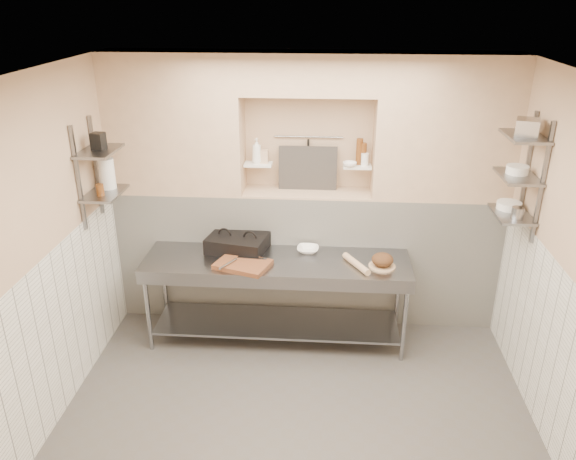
# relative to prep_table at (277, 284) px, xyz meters

# --- Properties ---
(floor) EXTENTS (4.00, 3.90, 0.10)m
(floor) POSITION_rel_prep_table_xyz_m (0.27, -1.18, -0.69)
(floor) COLOR #4D4944
(floor) RESTS_ON ground
(ceiling) EXTENTS (4.00, 3.90, 0.10)m
(ceiling) POSITION_rel_prep_table_xyz_m (0.27, -1.18, 2.21)
(ceiling) COLOR silver
(ceiling) RESTS_ON ground
(wall_left) EXTENTS (0.10, 3.90, 2.80)m
(wall_left) POSITION_rel_prep_table_xyz_m (-1.78, -1.18, 0.76)
(wall_left) COLOR tan
(wall_left) RESTS_ON ground
(wall_back) EXTENTS (4.00, 0.10, 2.80)m
(wall_back) POSITION_rel_prep_table_xyz_m (0.27, 0.82, 0.76)
(wall_back) COLOR tan
(wall_back) RESTS_ON ground
(backwall_lower) EXTENTS (4.00, 0.40, 1.40)m
(backwall_lower) POSITION_rel_prep_table_xyz_m (0.27, 0.57, 0.06)
(backwall_lower) COLOR white
(backwall_lower) RESTS_ON floor
(alcove_sill) EXTENTS (1.30, 0.40, 0.02)m
(alcove_sill) POSITION_rel_prep_table_xyz_m (0.27, 0.57, 0.77)
(alcove_sill) COLOR tan
(alcove_sill) RESTS_ON backwall_lower
(backwall_pillar_left) EXTENTS (1.35, 0.40, 1.40)m
(backwall_pillar_left) POSITION_rel_prep_table_xyz_m (-1.06, 0.57, 1.46)
(backwall_pillar_left) COLOR tan
(backwall_pillar_left) RESTS_ON backwall_lower
(backwall_pillar_right) EXTENTS (1.35, 0.40, 1.40)m
(backwall_pillar_right) POSITION_rel_prep_table_xyz_m (1.59, 0.57, 1.46)
(backwall_pillar_right) COLOR tan
(backwall_pillar_right) RESTS_ON backwall_lower
(backwall_header) EXTENTS (1.30, 0.40, 0.40)m
(backwall_header) POSITION_rel_prep_table_xyz_m (0.27, 0.57, 1.96)
(backwall_header) COLOR tan
(backwall_header) RESTS_ON backwall_lower
(wainscot_left) EXTENTS (0.02, 3.90, 1.40)m
(wainscot_left) POSITION_rel_prep_table_xyz_m (-1.72, -1.18, 0.06)
(wainscot_left) COLOR white
(wainscot_left) RESTS_ON floor
(wainscot_right) EXTENTS (0.02, 3.90, 1.40)m
(wainscot_right) POSITION_rel_prep_table_xyz_m (2.26, -1.18, 0.06)
(wainscot_right) COLOR white
(wainscot_right) RESTS_ON floor
(alcove_shelf_left) EXTENTS (0.28, 0.16, 0.02)m
(alcove_shelf_left) POSITION_rel_prep_table_xyz_m (-0.23, 0.57, 1.06)
(alcove_shelf_left) COLOR white
(alcove_shelf_left) RESTS_ON backwall_lower
(alcove_shelf_right) EXTENTS (0.28, 0.16, 0.02)m
(alcove_shelf_right) POSITION_rel_prep_table_xyz_m (0.77, 0.57, 1.06)
(alcove_shelf_right) COLOR white
(alcove_shelf_right) RESTS_ON backwall_lower
(utensil_rail) EXTENTS (0.70, 0.02, 0.02)m
(utensil_rail) POSITION_rel_prep_table_xyz_m (0.27, 0.74, 1.31)
(utensil_rail) COLOR gray
(utensil_rail) RESTS_ON wall_back
(hanging_steel) EXTENTS (0.02, 0.02, 0.30)m
(hanging_steel) POSITION_rel_prep_table_xyz_m (0.27, 0.72, 1.14)
(hanging_steel) COLOR black
(hanging_steel) RESTS_ON utensil_rail
(splash_panel) EXTENTS (0.60, 0.08, 0.45)m
(splash_panel) POSITION_rel_prep_table_xyz_m (0.27, 0.67, 1.00)
(splash_panel) COLOR #383330
(splash_panel) RESTS_ON alcove_sill
(shelf_rail_left_a) EXTENTS (0.03, 0.03, 0.95)m
(shelf_rail_left_a) POSITION_rel_prep_table_xyz_m (-1.71, 0.07, 1.16)
(shelf_rail_left_a) COLOR slate
(shelf_rail_left_a) RESTS_ON wall_left
(shelf_rail_left_b) EXTENTS (0.03, 0.03, 0.95)m
(shelf_rail_left_b) POSITION_rel_prep_table_xyz_m (-1.71, -0.33, 1.16)
(shelf_rail_left_b) COLOR slate
(shelf_rail_left_b) RESTS_ON wall_left
(wall_shelf_left_lower) EXTENTS (0.30, 0.50, 0.02)m
(wall_shelf_left_lower) POSITION_rel_prep_table_xyz_m (-1.57, -0.13, 0.96)
(wall_shelf_left_lower) COLOR slate
(wall_shelf_left_lower) RESTS_ON wall_left
(wall_shelf_left_upper) EXTENTS (0.30, 0.50, 0.03)m
(wall_shelf_left_upper) POSITION_rel_prep_table_xyz_m (-1.57, -0.13, 1.36)
(wall_shelf_left_upper) COLOR slate
(wall_shelf_left_upper) RESTS_ON wall_left
(shelf_rail_right_a) EXTENTS (0.03, 0.03, 1.05)m
(shelf_rail_right_a) POSITION_rel_prep_table_xyz_m (2.24, 0.07, 1.21)
(shelf_rail_right_a) COLOR slate
(shelf_rail_right_a) RESTS_ON wall_right
(shelf_rail_right_b) EXTENTS (0.03, 0.03, 1.05)m
(shelf_rail_right_b) POSITION_rel_prep_table_xyz_m (2.24, -0.33, 1.21)
(shelf_rail_right_b) COLOR slate
(shelf_rail_right_b) RESTS_ON wall_right
(wall_shelf_right_lower) EXTENTS (0.30, 0.50, 0.02)m
(wall_shelf_right_lower) POSITION_rel_prep_table_xyz_m (2.11, -0.13, 0.86)
(wall_shelf_right_lower) COLOR slate
(wall_shelf_right_lower) RESTS_ON wall_right
(wall_shelf_right_mid) EXTENTS (0.30, 0.50, 0.02)m
(wall_shelf_right_mid) POSITION_rel_prep_table_xyz_m (2.11, -0.13, 1.21)
(wall_shelf_right_mid) COLOR slate
(wall_shelf_right_mid) RESTS_ON wall_right
(wall_shelf_right_upper) EXTENTS (0.30, 0.50, 0.03)m
(wall_shelf_right_upper) POSITION_rel_prep_table_xyz_m (2.11, -0.13, 1.56)
(wall_shelf_right_upper) COLOR slate
(wall_shelf_right_upper) RESTS_ON wall_right
(prep_table) EXTENTS (2.60, 0.70, 0.90)m
(prep_table) POSITION_rel_prep_table_xyz_m (0.00, 0.00, 0.00)
(prep_table) COLOR gray
(prep_table) RESTS_ON floor
(panini_press) EXTENTS (0.64, 0.52, 0.16)m
(panini_press) POSITION_rel_prep_table_xyz_m (-0.41, 0.21, 0.34)
(panini_press) COLOR black
(panini_press) RESTS_ON prep_table
(cutting_board) EXTENTS (0.58, 0.48, 0.04)m
(cutting_board) POSITION_rel_prep_table_xyz_m (-0.31, -0.15, 0.28)
(cutting_board) COLOR brown
(cutting_board) RESTS_ON prep_table
(knife_blade) EXTENTS (0.29, 0.06, 0.01)m
(knife_blade) POSITION_rel_prep_table_xyz_m (-0.23, -0.06, 0.31)
(knife_blade) COLOR gray
(knife_blade) RESTS_ON cutting_board
(tongs) EXTENTS (0.14, 0.23, 0.02)m
(tongs) POSITION_rel_prep_table_xyz_m (-0.44, -0.21, 0.31)
(tongs) COLOR gray
(tongs) RESTS_ON cutting_board
(mixing_bowl) EXTENTS (0.23, 0.23, 0.05)m
(mixing_bowl) POSITION_rel_prep_table_xyz_m (0.30, 0.22, 0.28)
(mixing_bowl) COLOR white
(mixing_bowl) RESTS_ON prep_table
(rolling_pin) EXTENTS (0.26, 0.39, 0.06)m
(rolling_pin) POSITION_rel_prep_table_xyz_m (0.77, -0.07, 0.29)
(rolling_pin) COLOR tan
(rolling_pin) RESTS_ON prep_table
(bread_board) EXTENTS (0.26, 0.26, 0.01)m
(bread_board) POSITION_rel_prep_table_xyz_m (1.02, -0.06, 0.27)
(bread_board) COLOR tan
(bread_board) RESTS_ON prep_table
(bread_loaf) EXTENTS (0.21, 0.21, 0.12)m
(bread_loaf) POSITION_rel_prep_table_xyz_m (1.02, -0.06, 0.33)
(bread_loaf) COLOR #4C2D19
(bread_loaf) RESTS_ON bread_board
(bottle_soap) EXTENTS (0.12, 0.12, 0.25)m
(bottle_soap) POSITION_rel_prep_table_xyz_m (-0.24, 0.57, 1.20)
(bottle_soap) COLOR white
(bottle_soap) RESTS_ON alcove_shelf_left
(jar_alcove) EXTENTS (0.09, 0.09, 0.13)m
(jar_alcove) POSITION_rel_prep_table_xyz_m (-0.18, 0.59, 1.14)
(jar_alcove) COLOR tan
(jar_alcove) RESTS_ON alcove_shelf_left
(bowl_alcove) EXTENTS (0.15, 0.15, 0.04)m
(bowl_alcove) POSITION_rel_prep_table_xyz_m (0.69, 0.52, 1.09)
(bowl_alcove) COLOR white
(bowl_alcove) RESTS_ON alcove_shelf_right
(condiment_a) EXTENTS (0.06, 0.06, 0.22)m
(condiment_a) POSITION_rel_prep_table_xyz_m (0.82, 0.59, 1.18)
(condiment_a) COLOR #5B3012
(condiment_a) RESTS_ON alcove_shelf_right
(condiment_b) EXTENTS (0.07, 0.07, 0.26)m
(condiment_b) POSITION_rel_prep_table_xyz_m (0.78, 0.60, 1.20)
(condiment_b) COLOR #5B3012
(condiment_b) RESTS_ON alcove_shelf_right
(condiment_c) EXTENTS (0.07, 0.07, 0.13)m
(condiment_c) POSITION_rel_prep_table_xyz_m (0.84, 0.56, 1.13)
(condiment_c) COLOR white
(condiment_c) RESTS_ON alcove_shelf_right
(jug_left) EXTENTS (0.14, 0.14, 0.29)m
(jug_left) POSITION_rel_prep_table_xyz_m (-1.57, -0.02, 1.11)
(jug_left) COLOR white
(jug_left) RESTS_ON wall_shelf_left_lower
(jar_left) EXTENTS (0.07, 0.07, 0.11)m
(jar_left) POSITION_rel_prep_table_xyz_m (-1.57, -0.23, 1.02)
(jar_left) COLOR #5B3012
(jar_left) RESTS_ON wall_shelf_left_lower
(box_left_upper) EXTENTS (0.12, 0.12, 0.15)m
(box_left_upper) POSITION_rel_prep_table_xyz_m (-1.57, -0.12, 1.45)
(box_left_upper) COLOR black
(box_left_upper) RESTS_ON wall_shelf_left_upper
(bowl_right) EXTENTS (0.22, 0.22, 0.07)m
(bowl_right) POSITION_rel_prep_table_xyz_m (2.11, -0.03, 0.90)
(bowl_right) COLOR white
(bowl_right) RESTS_ON wall_shelf_right_lower
(canister_right) EXTENTS (0.11, 0.11, 0.11)m
(canister_right) POSITION_rel_prep_table_xyz_m (2.11, -0.28, 0.92)
(canister_right) COLOR gray
(canister_right) RESTS_ON wall_shelf_right_lower
(bowl_right_mid) EXTENTS (0.19, 0.19, 0.07)m
(bowl_right_mid) POSITION_rel_prep_table_xyz_m (2.11, -0.09, 1.26)
(bowl_right_mid) COLOR white
(bowl_right_mid) RESTS_ON wall_shelf_right_mid
(basket_right) EXTENTS (0.24, 0.27, 0.14)m
(basket_right) POSITION_rel_prep_table_xyz_m (2.11, -0.16, 1.64)
(basket_right) COLOR gray
(basket_right) RESTS_ON wall_shelf_right_upper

